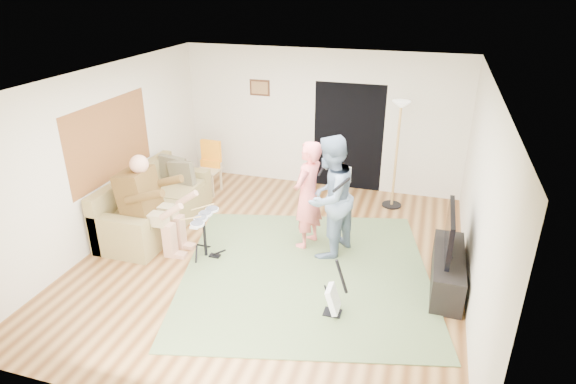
% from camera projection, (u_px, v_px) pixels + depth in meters
% --- Properties ---
extents(floor, '(6.00, 6.00, 0.00)m').
position_uv_depth(floor, '(273.00, 258.00, 7.28)').
color(floor, brown).
rests_on(floor, ground).
extents(walls, '(5.50, 6.00, 2.70)m').
position_uv_depth(walls, '(272.00, 176.00, 6.72)').
color(walls, beige).
rests_on(walls, floor).
extents(ceiling, '(6.00, 6.00, 0.00)m').
position_uv_depth(ceiling, '(270.00, 79.00, 6.17)').
color(ceiling, white).
rests_on(ceiling, walls).
extents(window_blinds, '(0.00, 2.05, 2.05)m').
position_uv_depth(window_blinds, '(110.00, 140.00, 7.54)').
color(window_blinds, '#965B2E').
rests_on(window_blinds, walls).
extents(doorway, '(2.10, 0.00, 2.10)m').
position_uv_depth(doorway, '(348.00, 137.00, 9.31)').
color(doorway, black).
rests_on(doorway, walls).
extents(picture_frame, '(0.42, 0.03, 0.32)m').
position_uv_depth(picture_frame, '(260.00, 88.00, 9.44)').
color(picture_frame, '#3F2314').
rests_on(picture_frame, walls).
extents(area_rug, '(4.20, 4.22, 0.02)m').
position_uv_depth(area_rug, '(306.00, 272.00, 6.93)').
color(area_rug, '#556940').
rests_on(area_rug, floor).
extents(sofa, '(0.95, 2.31, 0.93)m').
position_uv_depth(sofa, '(152.00, 209.00, 8.13)').
color(sofa, olive).
rests_on(sofa, floor).
extents(drummer, '(0.99, 0.56, 1.53)m').
position_uv_depth(drummer, '(153.00, 214.00, 7.33)').
color(drummer, brown).
rests_on(drummer, sofa).
extents(drum_kit, '(0.39, 0.69, 0.71)m').
position_uv_depth(drum_kit, '(205.00, 238.00, 7.22)').
color(drum_kit, black).
rests_on(drum_kit, floor).
extents(singer, '(0.57, 0.72, 1.72)m').
position_uv_depth(singer, '(308.00, 195.00, 7.31)').
color(singer, '#FD716E').
rests_on(singer, floor).
extents(microphone, '(0.06, 0.06, 0.24)m').
position_uv_depth(microphone, '(321.00, 171.00, 7.09)').
color(microphone, black).
rests_on(microphone, singer).
extents(guitarist, '(0.98, 1.10, 1.88)m').
position_uv_depth(guitarist, '(329.00, 197.00, 7.05)').
color(guitarist, slate).
rests_on(guitarist, floor).
extents(guitar_held, '(0.25, 0.61, 0.26)m').
position_uv_depth(guitar_held, '(344.00, 178.00, 6.86)').
color(guitar_held, white).
rests_on(guitar_held, guitarist).
extents(guitar_spare, '(0.29, 0.26, 0.81)m').
position_uv_depth(guitar_spare, '(334.00, 299.00, 5.98)').
color(guitar_spare, black).
rests_on(guitar_spare, floor).
extents(torchiere_lamp, '(0.35, 0.35, 1.97)m').
position_uv_depth(torchiere_lamp, '(398.00, 136.00, 8.40)').
color(torchiere_lamp, black).
rests_on(torchiere_lamp, floor).
extents(dining_chair, '(0.44, 0.46, 1.01)m').
position_uv_depth(dining_chair, '(209.00, 174.00, 9.40)').
color(dining_chair, tan).
rests_on(dining_chair, floor).
extents(tv_cabinet, '(0.40, 1.40, 0.50)m').
position_uv_depth(tv_cabinet, '(447.00, 271.00, 6.53)').
color(tv_cabinet, black).
rests_on(tv_cabinet, floor).
extents(television, '(0.06, 1.03, 0.59)m').
position_uv_depth(television, '(450.00, 231.00, 6.29)').
color(television, black).
rests_on(television, tv_cabinet).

